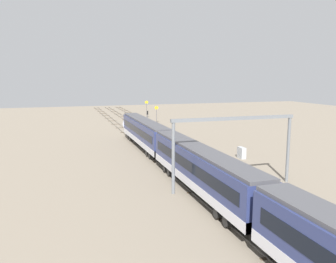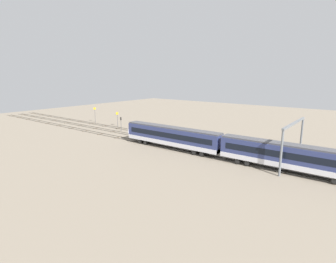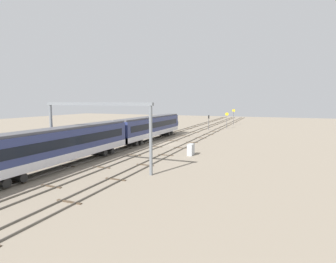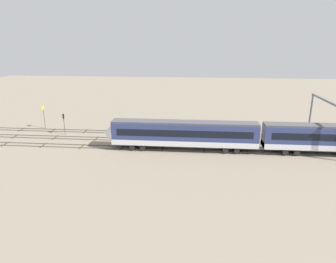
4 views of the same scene
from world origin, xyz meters
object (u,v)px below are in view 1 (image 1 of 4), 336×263
at_px(speed_sign_near_foreground, 147,107).
at_px(relay_cabinet, 242,153).
at_px(train, 262,211).
at_px(speed_sign_mid_trackside, 157,112).
at_px(signal_light_trackside_approach, 148,117).
at_px(overhead_gantry, 234,136).

distance_m(speed_sign_near_foreground, relay_cabinet, 53.22).
bearing_deg(relay_cabinet, train, 153.40).
bearing_deg(relay_cabinet, speed_sign_mid_trackside, 2.58).
distance_m(signal_light_trackside_approach, relay_cabinet, 35.99).
bearing_deg(relay_cabinet, signal_light_trackside_approach, 9.33).
xyz_separation_m(signal_light_trackside_approach, relay_cabinet, (-35.47, -5.83, -1.87)).
height_order(overhead_gantry, signal_light_trackside_approach, overhead_gantry).
distance_m(overhead_gantry, speed_sign_near_foreground, 65.50).
bearing_deg(speed_sign_near_foreground, relay_cabinet, -178.21).
height_order(speed_sign_near_foreground, relay_cabinet, speed_sign_near_foreground).
relative_size(train, signal_light_trackside_approach, 24.29).
bearing_deg(signal_light_trackside_approach, overhead_gantry, 177.51).
xyz_separation_m(speed_sign_mid_trackside, relay_cabinet, (-41.45, -1.87, -2.27)).
bearing_deg(overhead_gantry, speed_sign_mid_trackside, -6.43).
height_order(train, overhead_gantry, overhead_gantry).
bearing_deg(overhead_gantry, speed_sign_near_foreground, -5.47).
relative_size(overhead_gantry, signal_light_trackside_approach, 3.58).
bearing_deg(speed_sign_near_foreground, train, 172.19).
xyz_separation_m(speed_sign_near_foreground, relay_cabinet, (-53.13, -1.66, -2.64)).
relative_size(speed_sign_mid_trackside, signal_light_trackside_approach, 1.15).
xyz_separation_m(overhead_gantry, signal_light_trackside_approach, (47.50, -2.07, -3.13)).
xyz_separation_m(overhead_gantry, speed_sign_mid_trackside, (53.49, -6.03, -2.72)).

